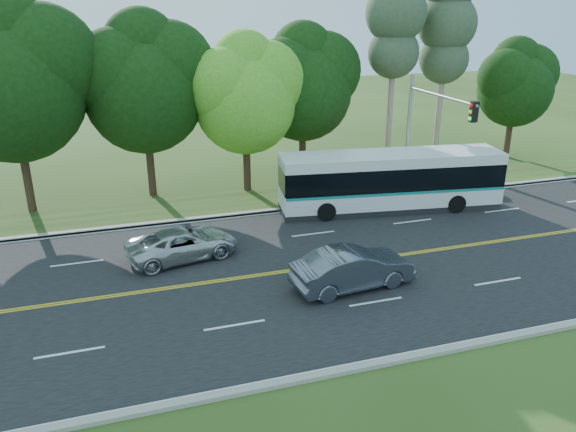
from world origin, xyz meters
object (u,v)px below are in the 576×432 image
object	(u,v)px
sedan	(353,268)
suv	(183,244)
transit_bus	(390,182)
traffic_signal	(427,124)

from	to	relation	value
sedan	suv	world-z (taller)	sedan
suv	transit_bus	bearing A→B (deg)	-87.43
transit_bus	sedan	distance (m)	9.57
sedan	suv	distance (m)	7.74
traffic_signal	transit_bus	distance (m)	3.59
traffic_signal	suv	size ratio (longest dim) A/B	1.44
traffic_signal	transit_bus	xyz separation A→B (m)	(-1.80, 0.22, -3.10)
sedan	suv	size ratio (longest dim) A/B	1.01
suv	traffic_signal	bearing A→B (deg)	-90.18
transit_bus	traffic_signal	bearing A→B (deg)	0.78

